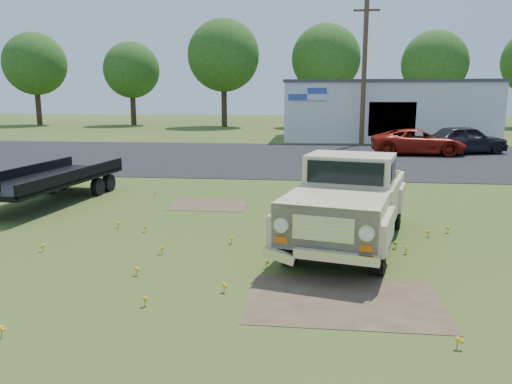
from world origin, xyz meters
The scene contains 15 objects.
ground centered at (0.00, 0.00, 0.00)m, with size 140.00×140.00×0.00m, color #374F19.
asphalt_lot centered at (0.00, 15.00, 0.00)m, with size 90.00×14.00×0.02m, color black.
dirt_patch_a centered at (1.50, -3.00, 0.00)m, with size 3.00×2.00×0.01m, color #4F3A2A.
dirt_patch_b centered at (-2.00, 3.50, 0.00)m, with size 2.20×1.60×0.01m, color #4F3A2A.
commercial_building centered at (6.00, 26.99, 2.10)m, with size 14.20×8.20×4.15m.
utility_pole_mid centered at (4.00, 22.00, 4.60)m, with size 1.60×0.30×9.00m.
treeline_a centered at (-28.00, 40.00, 6.30)m, with size 6.40×6.40×9.52m.
treeline_b centered at (-18.00, 41.00, 5.67)m, with size 5.76×5.76×8.57m.
treeline_c centered at (-8.00, 39.50, 6.93)m, with size 7.04×7.04×10.47m.
treeline_d centered at (2.00, 40.50, 6.62)m, with size 6.72×6.72×10.00m.
treeline_e centered at (12.00, 39.00, 5.98)m, with size 6.08×6.08×9.04m.
vintage_pickup_truck centered at (1.75, 0.08, 0.97)m, with size 2.08×5.36×1.95m, color tan, non-canonical shape.
flatbed_trailer centered at (-6.77, 3.32, 0.81)m, with size 1.97×5.91×1.61m, color black, non-canonical shape.
red_pickup centered at (6.49, 16.96, 0.68)m, with size 2.24×4.87×1.35m, color maroon.
dark_sedan centered at (9.12, 17.75, 0.76)m, with size 1.80×4.48×1.53m, color black.
Camera 1 is at (0.97, -10.38, 3.15)m, focal length 35.00 mm.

